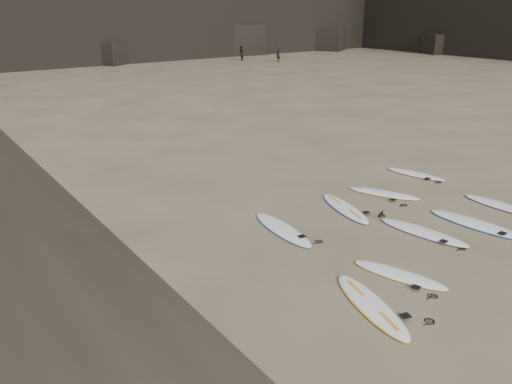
# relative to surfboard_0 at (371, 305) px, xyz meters

# --- Properties ---
(ground) EXTENTS (240.00, 240.00, 0.00)m
(ground) POSITION_rel_surfboard_0_xyz_m (4.03, 1.19, -0.05)
(ground) COLOR #897559
(ground) RESTS_ON ground
(surfboard_0) EXTENTS (1.34, 2.64, 0.09)m
(surfboard_0) POSITION_rel_surfboard_0_xyz_m (0.00, 0.00, 0.00)
(surfboard_0) COLOR white
(surfboard_0) RESTS_ON ground
(surfboard_1) EXTENTS (1.18, 2.28, 0.08)m
(surfboard_1) POSITION_rel_surfboard_0_xyz_m (1.47, 0.46, -0.01)
(surfboard_1) COLOR white
(surfboard_1) RESTS_ON ground
(surfboard_2) EXTENTS (1.00, 2.62, 0.09)m
(surfboard_2) POSITION_rel_surfboard_0_xyz_m (3.83, 1.55, -0.00)
(surfboard_2) COLOR white
(surfboard_2) RESTS_ON ground
(surfboard_3) EXTENTS (0.95, 2.84, 0.10)m
(surfboard_3) POSITION_rel_surfboard_0_xyz_m (5.48, 0.96, 0.00)
(surfboard_3) COLOR white
(surfboard_3) RESTS_ON ground
(surfboard_4) EXTENTS (0.68, 2.53, 0.09)m
(surfboard_4) POSITION_rel_surfboard_0_xyz_m (7.38, 1.24, -0.00)
(surfboard_4) COLOR white
(surfboard_4) RESTS_ON ground
(surfboard_5) EXTENTS (0.88, 2.62, 0.09)m
(surfboard_5) POSITION_rel_surfboard_0_xyz_m (0.86, 3.96, -0.00)
(surfboard_5) COLOR white
(surfboard_5) RESTS_ON ground
(surfboard_6) EXTENTS (1.29, 2.60, 0.09)m
(surfboard_6) POSITION_rel_surfboard_0_xyz_m (3.35, 4.02, -0.00)
(surfboard_6) COLOR white
(surfboard_6) RESTS_ON ground
(surfboard_7) EXTENTS (1.52, 2.35, 0.08)m
(surfboard_7) POSITION_rel_surfboard_0_xyz_m (5.31, 4.15, -0.00)
(surfboard_7) COLOR white
(surfboard_7) RESTS_ON ground
(surfboard_8) EXTENTS (0.99, 2.30, 0.08)m
(surfboard_8) POSITION_rel_surfboard_0_xyz_m (7.79, 4.79, -0.01)
(surfboard_8) COLOR white
(surfboard_8) RESTS_ON ground
(person_a) EXTENTS (0.52, 0.68, 1.68)m
(person_a) POSITION_rel_surfboard_0_xyz_m (27.55, 37.50, 0.80)
(person_a) COLOR black
(person_a) RESTS_ON ground
(person_b) EXTENTS (0.72, 0.86, 1.56)m
(person_b) POSITION_rel_surfboard_0_xyz_m (25.21, 41.12, 0.73)
(person_b) COLOR black
(person_b) RESTS_ON ground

